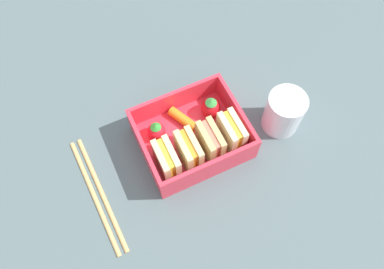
# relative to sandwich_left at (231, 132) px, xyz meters

# --- Properties ---
(ground_plane) EXTENTS (1.20, 1.20, 0.02)m
(ground_plane) POSITION_rel_sandwich_left_xyz_m (0.05, -0.03, -0.05)
(ground_plane) COLOR #4E5F62
(bento_tray) EXTENTS (0.16, 0.14, 0.01)m
(bento_tray) POSITION_rel_sandwich_left_xyz_m (0.05, -0.03, -0.03)
(bento_tray) COLOR #EA3042
(bento_tray) RESTS_ON ground_plane
(bento_rim) EXTENTS (0.16, 0.14, 0.04)m
(bento_rim) POSITION_rel_sandwich_left_xyz_m (0.05, -0.03, -0.00)
(bento_rim) COLOR #EA3042
(bento_rim) RESTS_ON bento_tray
(sandwich_left) EXTENTS (0.03, 0.05, 0.05)m
(sandwich_left) POSITION_rel_sandwich_left_xyz_m (0.00, 0.00, 0.00)
(sandwich_left) COLOR beige
(sandwich_left) RESTS_ON bento_tray
(sandwich_center_left) EXTENTS (0.03, 0.05, 0.05)m
(sandwich_center_left) POSITION_rel_sandwich_left_xyz_m (0.04, 0.00, 0.00)
(sandwich_center_left) COLOR tan
(sandwich_center_left) RESTS_ON bento_tray
(sandwich_center) EXTENTS (0.03, 0.05, 0.05)m
(sandwich_center) POSITION_rel_sandwich_left_xyz_m (0.07, 0.00, 0.00)
(sandwich_center) COLOR #DEC484
(sandwich_center) RESTS_ON bento_tray
(sandwich_center_right) EXTENTS (0.03, 0.05, 0.05)m
(sandwich_center_right) POSITION_rel_sandwich_left_xyz_m (0.11, 0.00, 0.00)
(sandwich_center_right) COLOR beige
(sandwich_center_right) RESTS_ON bento_tray
(strawberry_left) EXTENTS (0.03, 0.03, 0.04)m
(strawberry_left) POSITION_rel_sandwich_left_xyz_m (0.01, -0.06, -0.01)
(strawberry_left) COLOR red
(strawberry_left) RESTS_ON bento_tray
(carrot_stick_far_left) EXTENTS (0.04, 0.05, 0.02)m
(carrot_stick_far_left) POSITION_rel_sandwich_left_xyz_m (0.06, -0.06, -0.02)
(carrot_stick_far_left) COLOR orange
(carrot_stick_far_left) RESTS_ON bento_tray
(strawberry_far_left) EXTENTS (0.03, 0.03, 0.03)m
(strawberry_far_left) POSITION_rel_sandwich_left_xyz_m (0.10, -0.06, -0.01)
(strawberry_far_left) COLOR red
(strawberry_far_left) RESTS_ON bento_tray
(chopstick_pair) EXTENTS (0.03, 0.20, 0.01)m
(chopstick_pair) POSITION_rel_sandwich_left_xyz_m (0.22, -0.01, -0.03)
(chopstick_pair) COLOR tan
(chopstick_pair) RESTS_ON ground_plane
(drinking_glass) EXTENTS (0.06, 0.06, 0.07)m
(drinking_glass) POSITION_rel_sandwich_left_xyz_m (-0.09, 0.00, -0.00)
(drinking_glass) COLOR white
(drinking_glass) RESTS_ON ground_plane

